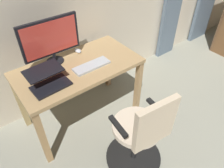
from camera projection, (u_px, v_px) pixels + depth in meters
desk at (79, 74)px, 2.25m from camera, size 1.28×0.67×0.76m
office_chair at (140, 136)px, 1.89m from camera, size 0.56×0.56×0.99m
computer_monitor at (51, 39)px, 2.08m from camera, size 0.60×0.18×0.47m
computer_keyboard at (92, 66)px, 2.16m from camera, size 0.39×0.14×0.02m
laptop at (48, 80)px, 1.93m from camera, size 0.35×0.32×0.14m
computer_mouse at (78, 51)px, 2.37m from camera, size 0.06×0.10×0.04m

